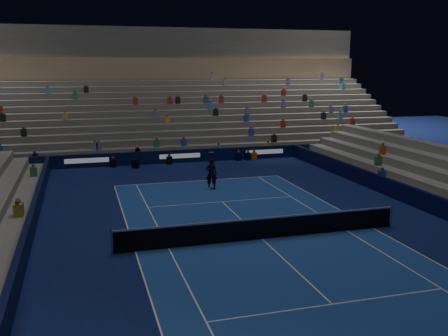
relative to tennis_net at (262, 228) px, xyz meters
name	(u,v)px	position (x,y,z in m)	size (l,w,h in m)	color
ground	(262,239)	(0.00, 0.00, -0.50)	(90.00, 90.00, 0.00)	#0C174D
court_surface	(262,239)	(0.00, 0.00, -0.50)	(10.97, 23.77, 0.01)	navy
sponsor_barrier_far	(180,156)	(0.00, 18.50, 0.00)	(44.00, 0.25, 1.00)	black
sponsor_barrier_west	(24,250)	(-9.70, 0.00, 0.00)	(0.25, 37.00, 1.00)	#080E32
grandstand_main	(160,109)	(0.00, 27.90, 2.87)	(44.00, 15.20, 11.20)	slate
tennis_net	(262,228)	(0.00, 0.00, 0.00)	(12.90, 0.10, 1.10)	#B2B2B7
tennis_player	(211,174)	(0.19, 9.44, 0.45)	(0.70, 0.46, 1.91)	black
broadcast_camera	(136,163)	(-3.53, 17.38, -0.17)	(0.66, 1.03, 0.65)	black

